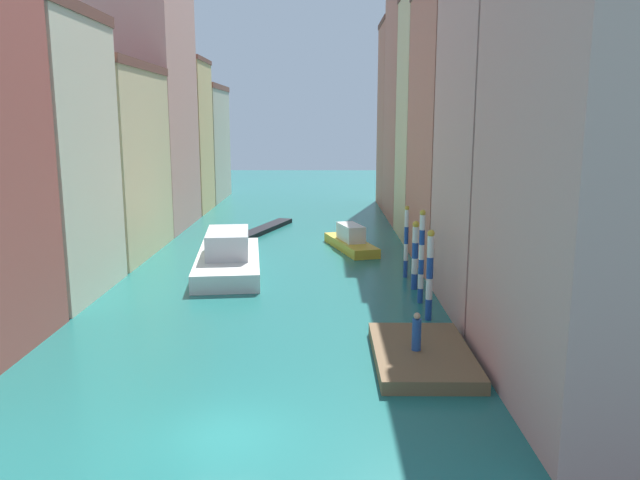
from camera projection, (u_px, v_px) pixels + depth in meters
ground_plane at (280, 258)px, 42.73m from camera, size 154.00×154.00×0.00m
building_left_1 at (18, 155)px, 32.55m from camera, size 8.15×8.66×15.04m
building_left_2 at (92, 160)px, 43.00m from camera, size 8.15×11.74×13.17m
building_left_3 at (138, 103)px, 53.56m from camera, size 8.15×11.46×21.43m
building_left_4 at (168, 136)px, 63.76m from camera, size 8.15×7.50×15.44m
building_left_5 at (189, 143)px, 73.75m from camera, size 8.15×11.66×13.36m
building_right_1 at (535, 122)px, 29.64m from camera, size 8.15×9.43×18.45m
building_right_2 at (481, 127)px, 39.83m from camera, size 8.15×10.99×17.81m
building_right_3 at (452, 116)px, 48.96m from camera, size 8.15×7.79×19.20m
building_right_4 at (432, 99)px, 57.91m from camera, size 8.15×11.03×22.42m
building_right_5 at (417, 115)px, 67.47m from camera, size 8.15×8.06×19.68m
waterfront_dock at (422, 355)px, 24.48m from camera, size 3.74×6.38×0.51m
person_on_dock at (417, 333)px, 24.18m from camera, size 0.36×0.36×1.51m
mooring_pole_0 at (430, 274)px, 29.20m from camera, size 0.34×0.34×4.34m
mooring_pole_1 at (421, 256)px, 31.91m from camera, size 0.31×0.31×4.87m
mooring_pole_2 at (415, 254)px, 34.62m from camera, size 0.38×0.38×3.87m
mooring_pole_3 at (406, 241)px, 37.23m from camera, size 0.28×0.28×4.35m
vaporetto_white at (228, 257)px, 39.09m from camera, size 5.07×11.37×2.56m
gondola_black at (265, 229)px, 53.33m from camera, size 4.21×9.67×0.37m
motorboat_0 at (351, 241)px, 45.66m from camera, size 3.86×7.50×1.84m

